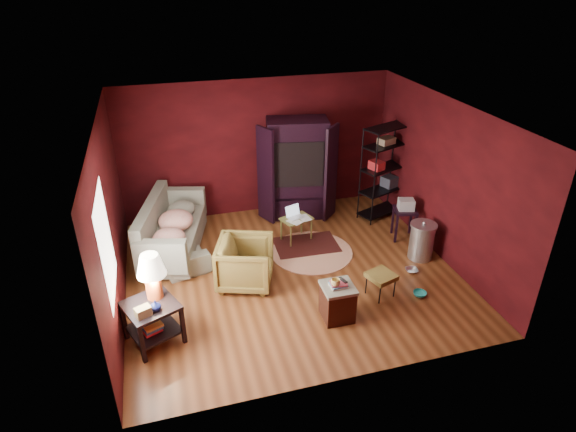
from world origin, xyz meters
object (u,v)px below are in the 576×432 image
Objects in this scene: hamper at (338,301)px; tv_armoire at (297,167)px; sofa at (174,235)px; armchair at (245,261)px; laptop_desk at (296,220)px; wire_shelving at (384,168)px; side_table at (151,291)px.

hamper is 3.48m from tv_armoire.
sofa is 2.12× the size of armchair.
sofa is 3.35m from hamper.
laptop_desk is (0.06, 2.36, 0.13)m from hamper.
sofa is 1.68m from armchair.
tv_armoire is 1.76m from wire_shelving.
side_table reaches higher than armchair.
side_table reaches higher than laptop_desk.
sofa is 2.28m from side_table.
wire_shelving is (4.27, 0.34, 0.70)m from sofa.
armchair is 0.46× the size of wire_shelving.
laptop_desk is (2.27, -0.16, 0.06)m from sofa.
side_table reaches higher than hamper.
laptop_desk is at bearing 172.92° from wire_shelving.
side_table is 3.39m from laptop_desk.
sofa is 2.85× the size of hamper.
side_table is at bearing 140.96° from armchair.
side_table is at bearing 173.11° from hamper.
armchair is 3.65m from wire_shelving.
side_table is (-0.41, -2.20, 0.42)m from sofa.
armchair is 2.70m from tv_armoire.
armchair reaches higher than hamper.
laptop_desk is at bearing 88.43° from hamper.
sofa reaches higher than hamper.
tv_armoire is at bearing 83.57° from hamper.
side_table is 4.28m from tv_armoire.
tv_armoire is 1.06× the size of wire_shelving.
sofa is at bearing 79.53° from side_table.
sofa is 1.42× the size of side_table.
hamper is at bearing -146.94° from wire_shelving.
wire_shelving is (4.67, 2.54, 0.27)m from side_table.
tv_armoire reaches higher than hamper.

